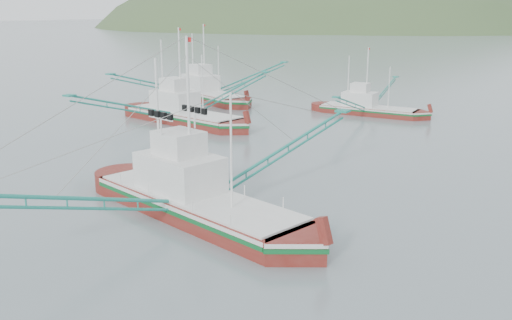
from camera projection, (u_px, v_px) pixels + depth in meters
The scene contains 6 objects.
ground at pixel (201, 236), 33.04m from camera, with size 1200.00×1200.00×0.00m, color slate.
main_boat at pixel (194, 182), 35.70m from camera, with size 17.01×29.36×12.06m.
bg_boat_left at pixel (183, 106), 65.59m from camera, with size 16.33×28.50×11.62m.
bg_boat_far at pixel (367, 105), 70.93m from camera, with size 12.23×21.94×8.88m.
bg_boat_extra at pixel (206, 85), 81.60m from camera, with size 16.32×27.64×11.62m.
headland_left at pixel (306, 28), 420.25m from camera, with size 448.00×308.00×210.00m, color #39532A.
Camera 1 is at (19.18, -24.34, 12.68)m, focal length 40.00 mm.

